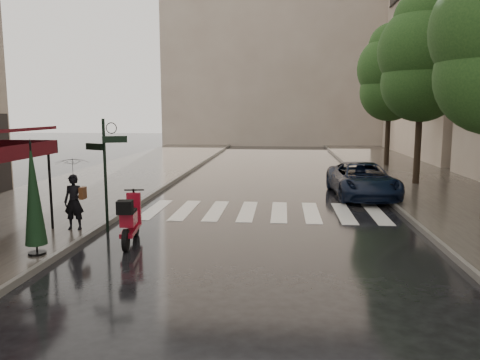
% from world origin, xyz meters
% --- Properties ---
extents(ground, '(120.00, 120.00, 0.00)m').
position_xyz_m(ground, '(0.00, 0.00, 0.00)').
color(ground, black).
rests_on(ground, ground).
extents(sidewalk_near, '(6.00, 60.00, 0.12)m').
position_xyz_m(sidewalk_near, '(-4.50, 12.00, 0.06)').
color(sidewalk_near, '#38332D').
rests_on(sidewalk_near, ground).
extents(sidewalk_far, '(5.50, 60.00, 0.12)m').
position_xyz_m(sidewalk_far, '(10.25, 12.00, 0.06)').
color(sidewalk_far, '#38332D').
rests_on(sidewalk_far, ground).
extents(curb_near, '(0.12, 60.00, 0.16)m').
position_xyz_m(curb_near, '(-1.45, 12.00, 0.07)').
color(curb_near, '#595651').
rests_on(curb_near, ground).
extents(curb_far, '(0.12, 60.00, 0.16)m').
position_xyz_m(curb_far, '(7.45, 12.00, 0.07)').
color(curb_far, '#595651').
rests_on(curb_far, ground).
extents(crosswalk, '(7.85, 3.20, 0.01)m').
position_xyz_m(crosswalk, '(2.98, 6.00, 0.01)').
color(crosswalk, silver).
rests_on(crosswalk, ground).
extents(signpost, '(1.17, 0.29, 3.10)m').
position_xyz_m(signpost, '(-1.19, 3.00, 1.83)').
color(signpost, black).
rests_on(signpost, ground).
extents(haussmann_far, '(8.00, 16.00, 18.50)m').
position_xyz_m(haussmann_far, '(16.50, 26.00, 9.25)').
color(haussmann_far, gray).
rests_on(haussmann_far, ground).
extents(backdrop_building, '(22.00, 6.00, 20.00)m').
position_xyz_m(backdrop_building, '(3.00, 38.00, 10.00)').
color(backdrop_building, gray).
rests_on(backdrop_building, ground).
extents(tree_mid, '(3.80, 3.80, 8.34)m').
position_xyz_m(tree_mid, '(9.50, 12.00, 5.59)').
color(tree_mid, black).
rests_on(tree_mid, sidewalk_far).
extents(tree_far, '(3.80, 3.80, 8.16)m').
position_xyz_m(tree_far, '(9.70, 19.00, 5.46)').
color(tree_far, black).
rests_on(tree_far, sidewalk_far).
extents(pedestrian_with_umbrella, '(0.91, 0.93, 2.36)m').
position_xyz_m(pedestrian_with_umbrella, '(-2.00, 2.75, 1.70)').
color(pedestrian_with_umbrella, black).
rests_on(pedestrian_with_umbrella, sidewalk_near).
extents(scooter, '(0.64, 1.93, 1.27)m').
position_xyz_m(scooter, '(-0.18, 1.90, 0.59)').
color(scooter, black).
rests_on(scooter, ground).
extents(parked_car, '(2.47, 4.88, 1.32)m').
position_xyz_m(parked_car, '(6.68, 9.08, 0.66)').
color(parked_car, black).
rests_on(parked_car, ground).
extents(parasol_back, '(0.47, 0.47, 2.53)m').
position_xyz_m(parasol_back, '(-1.87, 0.50, 1.48)').
color(parasol_back, black).
rests_on(parasol_back, sidewalk_near).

